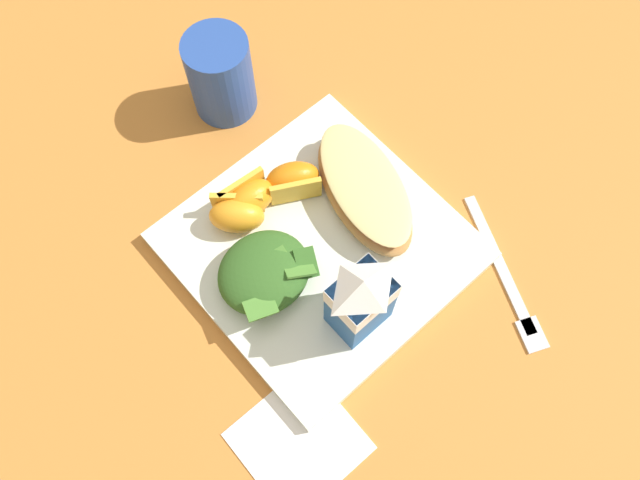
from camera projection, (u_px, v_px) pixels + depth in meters
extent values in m
plane|color=#C67A33|center=(320.00, 249.00, 0.72)|extent=(3.00, 3.00, 0.00)
cube|color=white|center=(320.00, 246.00, 0.72)|extent=(0.28, 0.28, 0.02)
ellipsoid|color=#B77F42|center=(364.00, 191.00, 0.72)|extent=(0.13, 0.19, 0.03)
ellipsoid|color=#B22D19|center=(365.00, 186.00, 0.71)|extent=(0.11, 0.17, 0.01)
ellipsoid|color=#EAD184|center=(365.00, 183.00, 0.70)|extent=(0.12, 0.18, 0.01)
ellipsoid|color=#336023|center=(264.00, 272.00, 0.68)|extent=(0.10, 0.09, 0.04)
cube|color=#4C8433|center=(284.00, 266.00, 0.67)|extent=(0.03, 0.03, 0.02)
cube|color=#336023|center=(306.00, 263.00, 0.67)|extent=(0.03, 0.04, 0.02)
cube|color=#4C8433|center=(299.00, 269.00, 0.66)|extent=(0.04, 0.03, 0.02)
cube|color=#4C8433|center=(253.00, 260.00, 0.67)|extent=(0.04, 0.04, 0.01)
cube|color=#4C8433|center=(261.00, 307.00, 0.65)|extent=(0.04, 0.03, 0.01)
cube|color=#4C8433|center=(280.00, 277.00, 0.67)|extent=(0.04, 0.03, 0.02)
cube|color=#23569E|center=(360.00, 304.00, 0.64)|extent=(0.06, 0.04, 0.09)
cube|color=white|center=(362.00, 293.00, 0.61)|extent=(0.06, 0.05, 0.03)
pyramid|color=white|center=(363.00, 285.00, 0.59)|extent=(0.06, 0.04, 0.02)
ellipsoid|color=orange|center=(293.00, 178.00, 0.72)|extent=(0.07, 0.06, 0.04)
cube|color=gold|center=(296.00, 191.00, 0.71)|extent=(0.05, 0.03, 0.03)
ellipsoid|color=orange|center=(250.00, 199.00, 0.71)|extent=(0.06, 0.04, 0.04)
cube|color=gold|center=(242.00, 189.00, 0.71)|extent=(0.06, 0.01, 0.03)
ellipsoid|color=orange|center=(237.00, 216.00, 0.70)|extent=(0.07, 0.07, 0.04)
cube|color=gold|center=(238.00, 203.00, 0.71)|extent=(0.05, 0.04, 0.03)
cube|color=white|center=(299.00, 441.00, 0.64)|extent=(0.11, 0.11, 0.00)
cube|color=silver|center=(499.00, 262.00, 0.71)|extent=(0.08, 0.16, 0.01)
cube|color=silver|center=(532.00, 334.00, 0.68)|extent=(0.04, 0.04, 0.01)
cylinder|color=#284CA3|center=(221.00, 76.00, 0.75)|extent=(0.08, 0.08, 0.11)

